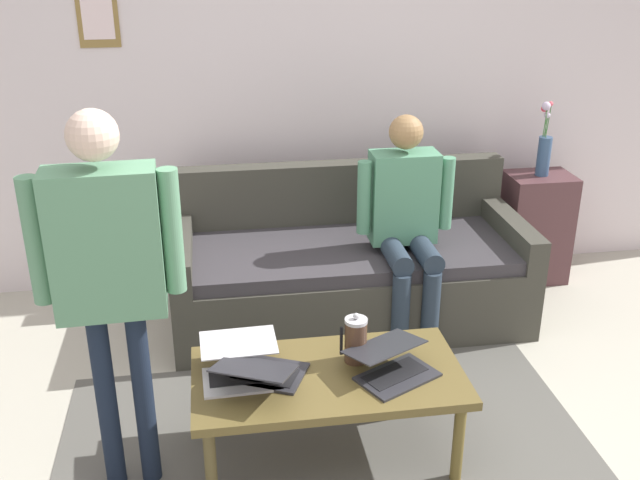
{
  "coord_description": "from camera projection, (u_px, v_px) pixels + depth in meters",
  "views": [
    {
      "loc": [
        0.55,
        2.43,
        2.23
      ],
      "look_at": [
        0.04,
        -0.85,
        0.8
      ],
      "focal_mm": 41.36,
      "sensor_mm": 36.0,
      "label": 1
    }
  ],
  "objects": [
    {
      "name": "flower_vase",
      "position": [
        544.0,
        149.0,
        4.69
      ],
      "size": [
        0.1,
        0.08,
        0.48
      ],
      "color": "#355075",
      "rests_on": "side_shelf"
    },
    {
      "name": "person_standing",
      "position": [
        108.0,
        261.0,
        2.8
      ],
      "size": [
        0.58,
        0.2,
        1.63
      ],
      "color": "#161F30",
      "rests_on": "ground_plane"
    },
    {
      "name": "person_seated",
      "position": [
        406.0,
        216.0,
        4.11
      ],
      "size": [
        0.55,
        0.51,
        1.28
      ],
      "color": "#263341",
      "rests_on": "ground_plane"
    },
    {
      "name": "laptop_left",
      "position": [
        393.0,
        366.0,
        3.16
      ],
      "size": [
        0.43,
        0.42,
        0.13
      ],
      "color": "#28282D",
      "rests_on": "coffee_table"
    },
    {
      "name": "back_wall",
      "position": [
        293.0,
        76.0,
        4.62
      ],
      "size": [
        7.04,
        0.11,
        2.7
      ],
      "color": "silver",
      "rests_on": "ground_plane"
    },
    {
      "name": "coffee_table",
      "position": [
        328.0,
        382.0,
        3.21
      ],
      "size": [
        1.18,
        0.62,
        0.44
      ],
      "color": "brown",
      "rests_on": "ground_plane"
    },
    {
      "name": "area_rug",
      "position": [
        331.0,
        468.0,
        3.27
      ],
      "size": [
        2.45,
        1.78,
        0.01
      ],
      "primitive_type": "cube",
      "color": "#56544E",
      "rests_on": "ground_plane"
    },
    {
      "name": "laptop_right",
      "position": [
        241.0,
        366.0,
        3.16
      ],
      "size": [
        0.34,
        0.35,
        0.13
      ],
      "color": "silver",
      "rests_on": "coffee_table"
    },
    {
      "name": "french_press",
      "position": [
        356.0,
        340.0,
        3.24
      ],
      "size": [
        0.12,
        0.1,
        0.24
      ],
      "color": "#4C3323",
      "rests_on": "coffee_table"
    },
    {
      "name": "side_shelf",
      "position": [
        535.0,
        227.0,
        4.91
      ],
      "size": [
        0.42,
        0.32,
        0.73
      ],
      "color": "#503034",
      "rests_on": "ground_plane"
    },
    {
      "name": "laptop_center",
      "position": [
        262.0,
        371.0,
        3.12
      ],
      "size": [
        0.45,
        0.48,
        0.15
      ],
      "color": "#28282D",
      "rests_on": "coffee_table"
    },
    {
      "name": "couch",
      "position": [
        348.0,
        270.0,
        4.45
      ],
      "size": [
        2.07,
        0.89,
        0.88
      ],
      "color": "#3C3A32",
      "rests_on": "ground_plane"
    }
  ]
}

